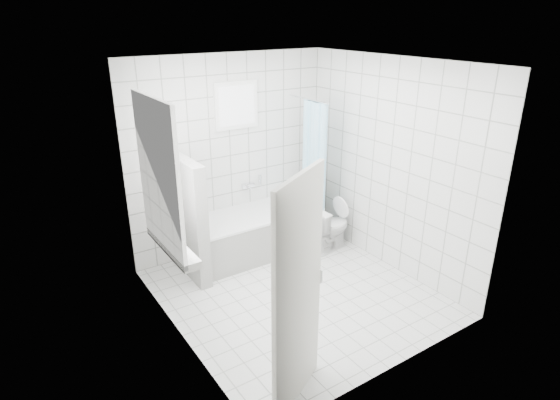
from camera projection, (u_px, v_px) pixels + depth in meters
ground at (295, 293)px, 5.45m from camera, size 3.00×3.00×0.00m
ceiling at (299, 62)px, 4.49m from camera, size 3.00×3.00×0.00m
wall_back at (230, 155)px, 6.13m from camera, size 2.80×0.02×2.60m
wall_front at (404, 242)px, 3.81m from camera, size 2.80×0.02×2.60m
wall_left at (172, 219)px, 4.25m from camera, size 0.02×3.00×2.60m
wall_right at (390, 167)px, 5.69m from camera, size 0.02×3.00×2.60m
window_left at (161, 177)px, 4.39m from camera, size 0.01×0.90×1.40m
window_back at (237, 106)px, 5.90m from camera, size 0.50×0.01×0.50m
window_sill at (173, 246)px, 4.69m from camera, size 0.18×1.02×0.08m
door at (298, 296)px, 3.63m from camera, size 0.72×0.42×2.00m
bathtub at (255, 233)px, 6.28m from camera, size 1.76×0.77×0.58m
partition_wall at (188, 219)px, 5.59m from camera, size 0.15×0.85×1.50m
tiled_ledge at (308, 210)px, 7.04m from camera, size 0.40×0.24×0.55m
toilet at (330, 228)px, 6.37m from camera, size 0.68×0.47×0.64m
curtain_rod at (308, 99)px, 6.05m from camera, size 0.02×0.80×0.02m
shower_curtain at (312, 168)px, 6.28m from camera, size 0.14×0.48×1.78m
tub_faucet at (248, 185)px, 6.38m from camera, size 0.18×0.06×0.06m
sill_bottles at (168, 228)px, 4.73m from camera, size 0.17×0.44×0.30m
ledge_bottles at (310, 186)px, 6.86m from camera, size 0.21×0.17×0.26m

